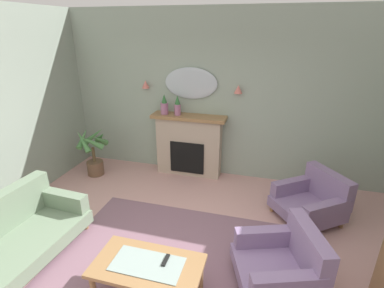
# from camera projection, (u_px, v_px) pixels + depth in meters

# --- Properties ---
(wall_back) EXTENTS (6.88, 0.10, 2.97)m
(wall_back) POSITION_uv_depth(u_px,v_px,m) (226.00, 97.00, 5.16)
(wall_back) COLOR #93A393
(wall_back) RESTS_ON ground
(patterned_rug) EXTENTS (3.20, 2.40, 0.01)m
(patterned_rug) POSITION_uv_depth(u_px,v_px,m) (184.00, 272.00, 3.37)
(patterned_rug) COLOR #7F5B6B
(patterned_rug) RESTS_ON ground
(fireplace) EXTENTS (1.36, 0.36, 1.16)m
(fireplace) POSITION_uv_depth(u_px,v_px,m) (189.00, 146.00, 5.46)
(fireplace) COLOR tan
(fireplace) RESTS_ON ground
(mantel_vase_right) EXTENTS (0.14, 0.14, 0.37)m
(mantel_vase_right) POSITION_uv_depth(u_px,v_px,m) (164.00, 106.00, 5.27)
(mantel_vase_right) COLOR #9E6084
(mantel_vase_right) RESTS_ON fireplace
(mantel_vase_left) EXTENTS (0.11, 0.11, 0.36)m
(mantel_vase_left) POSITION_uv_depth(u_px,v_px,m) (178.00, 106.00, 5.20)
(mantel_vase_left) COLOR #9E6084
(mantel_vase_left) RESTS_ON fireplace
(wall_mirror) EXTENTS (0.96, 0.06, 0.56)m
(wall_mirror) POSITION_uv_depth(u_px,v_px,m) (191.00, 83.00, 5.16)
(wall_mirror) COLOR #B2BCC6
(wall_sconce_left) EXTENTS (0.14, 0.14, 0.14)m
(wall_sconce_left) POSITION_uv_depth(u_px,v_px,m) (146.00, 84.00, 5.34)
(wall_sconce_left) COLOR #D17066
(wall_sconce_right) EXTENTS (0.14, 0.14, 0.14)m
(wall_sconce_right) POSITION_uv_depth(u_px,v_px,m) (238.00, 89.00, 4.92)
(wall_sconce_right) COLOR #D17066
(coffee_table) EXTENTS (1.10, 0.60, 0.45)m
(coffee_table) POSITION_uv_depth(u_px,v_px,m) (148.00, 268.00, 2.92)
(coffee_table) COLOR olive
(coffee_table) RESTS_ON ground
(tv_remote) EXTENTS (0.04, 0.16, 0.02)m
(tv_remote) POSITION_uv_depth(u_px,v_px,m) (166.00, 260.00, 2.94)
(tv_remote) COLOR black
(tv_remote) RESTS_ON coffee_table
(floral_couch) EXTENTS (0.96, 1.76, 0.76)m
(floral_couch) POSITION_uv_depth(u_px,v_px,m) (9.00, 238.00, 3.44)
(floral_couch) COLOR gray
(floral_couch) RESTS_ON ground
(armchair_by_coffee_table) EXTENTS (1.04, 1.03, 0.71)m
(armchair_by_coffee_table) POSITION_uv_depth(u_px,v_px,m) (284.00, 262.00, 3.10)
(armchair_by_coffee_table) COLOR gray
(armchair_by_coffee_table) RESTS_ON ground
(armchair_in_corner) EXTENTS (1.13, 1.13, 0.71)m
(armchair_in_corner) POSITION_uv_depth(u_px,v_px,m) (313.00, 200.00, 4.23)
(armchair_in_corner) COLOR gray
(armchair_in_corner) RESTS_ON ground
(potted_plant_tall_palm) EXTENTS (0.58, 0.62, 0.93)m
(potted_plant_tall_palm) POSITION_uv_depth(u_px,v_px,m) (94.00, 152.00, 5.44)
(potted_plant_tall_palm) COLOR brown
(potted_plant_tall_palm) RESTS_ON ground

